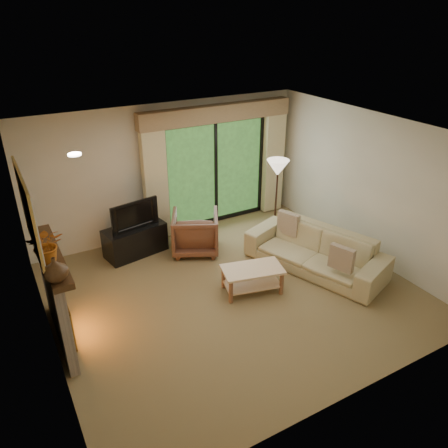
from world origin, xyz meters
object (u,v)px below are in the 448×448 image
armchair (195,232)px  coffee_table (252,280)px  media_console (135,240)px  sofa (315,251)px

armchair → coffee_table: (0.22, -1.63, -0.17)m
media_console → armchair: (1.02, -0.45, 0.11)m
sofa → coffee_table: (-1.33, -0.05, -0.14)m
armchair → sofa: bearing=161.1°
armchair → sofa: armchair is taller
sofa → armchair: bearing=-155.7°
media_console → coffee_table: 2.42m
coffee_table → armchair: bearing=111.2°
media_console → armchair: bearing=-33.9°
media_console → coffee_table: media_console is taller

